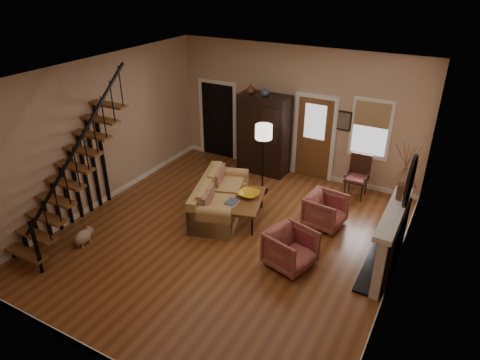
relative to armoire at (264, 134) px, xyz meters
The scene contains 15 objects.
room 1.49m from the armoire, 78.37° to the right, with size 7.00×7.33×3.30m.
staircase 4.94m from the armoire, 115.05° to the right, with size 0.94×2.80×3.20m, color brown, non-canonical shape.
fireplace 4.67m from the armoire, 34.69° to the right, with size 0.33×1.95×2.30m.
armoire is the anchor object (origin of this frame).
vase_a 1.23m from the armoire, 164.05° to the right, with size 0.24×0.24×0.25m, color #4C2619.
vase_b 1.16m from the armoire, 63.43° to the right, with size 0.20×0.20×0.21m, color #334C60.
sofa 2.51m from the armoire, 87.27° to the right, with size 0.90×2.09×0.78m, color tan, non-canonical shape.
coffee_table 2.62m from the armoire, 73.96° to the right, with size 0.77×1.32×0.51m, color brown, non-canonical shape.
bowl 2.41m from the armoire, 71.79° to the right, with size 0.45×0.45×0.11m, color gold.
books 2.80m from the armoire, 78.09° to the right, with size 0.24×0.33×0.06m, color beige, non-canonical shape.
armchair_left 4.10m from the armoire, 56.91° to the right, with size 0.78×0.80×0.73m, color maroon.
armchair_right 3.00m from the armoire, 37.37° to the right, with size 0.76×0.78×0.71m, color maroon.
floor_lamp 1.19m from the armoire, 64.96° to the right, with size 0.40×0.40×1.73m, color black, non-canonical shape.
side_chair 2.61m from the armoire, ahead, with size 0.54×0.54×1.02m, color #341C10, non-canonical shape.
dog 5.13m from the armoire, 109.13° to the right, with size 0.26×0.44×0.32m, color tan, non-canonical shape.
Camera 1 is at (3.76, -6.27, 5.05)m, focal length 32.00 mm.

